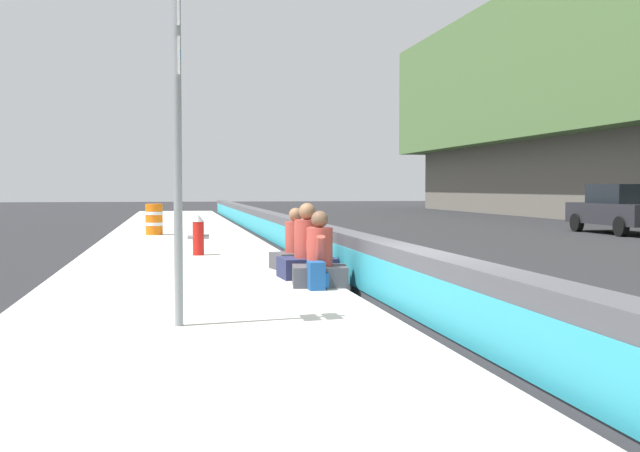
# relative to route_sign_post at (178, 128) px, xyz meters

# --- Properties ---
(ground_plane) EXTENTS (160.00, 160.00, 0.00)m
(ground_plane) POSITION_rel_route_sign_post_xyz_m (0.63, -2.83, -2.21)
(ground_plane) COLOR #232326
(ground_plane) RESTS_ON ground
(sidewalk_strip) EXTENTS (80.00, 4.40, 0.14)m
(sidewalk_strip) POSITION_rel_route_sign_post_xyz_m (0.63, -0.18, -2.14)
(sidewalk_strip) COLOR #B5B2A8
(sidewalk_strip) RESTS_ON ground_plane
(jersey_barrier) EXTENTS (76.00, 0.45, 0.85)m
(jersey_barrier) POSITION_rel_route_sign_post_xyz_m (0.63, -2.83, -1.79)
(jersey_barrier) COLOR #47474C
(jersey_barrier) RESTS_ON ground_plane
(route_sign_post) EXTENTS (0.44, 0.09, 3.60)m
(route_sign_post) POSITION_rel_route_sign_post_xyz_m (0.00, 0.00, 0.00)
(route_sign_post) COLOR gray
(route_sign_post) RESTS_ON sidewalk_strip
(fire_hydrant) EXTENTS (0.26, 0.46, 0.88)m
(fire_hydrant) POSITION_rel_route_sign_post_xyz_m (8.59, -0.49, -1.62)
(fire_hydrant) COLOR red
(fire_hydrant) RESTS_ON sidewalk_strip
(seated_person_foreground) EXTENTS (0.78, 0.88, 1.11)m
(seated_person_foreground) POSITION_rel_route_sign_post_xyz_m (2.98, -2.07, -1.72)
(seated_person_foreground) COLOR #424247
(seated_person_foreground) RESTS_ON sidewalk_strip
(seated_person_middle) EXTENTS (0.80, 0.92, 1.21)m
(seated_person_middle) POSITION_rel_route_sign_post_xyz_m (4.04, -2.07, -1.69)
(seated_person_middle) COLOR #23284C
(seated_person_middle) RESTS_ON sidewalk_strip
(seated_person_rear) EXTENTS (0.82, 0.91, 1.09)m
(seated_person_rear) POSITION_rel_route_sign_post_xyz_m (5.41, -2.10, -1.73)
(seated_person_rear) COLOR #424247
(seated_person_rear) RESTS_ON sidewalk_strip
(backpack) EXTENTS (0.32, 0.28, 0.40)m
(backpack) POSITION_rel_route_sign_post_xyz_m (2.57, -1.95, -1.88)
(backpack) COLOR navy
(backpack) RESTS_ON sidewalk_strip
(construction_barrel) EXTENTS (0.54, 0.54, 0.95)m
(construction_barrel) POSITION_rel_route_sign_post_xyz_m (16.15, 0.60, -1.59)
(construction_barrel) COLOR orange
(construction_barrel) RESTS_ON sidewalk_strip
(parked_car_fourth) EXTENTS (4.53, 2.00, 1.71)m
(parked_car_fourth) POSITION_rel_route_sign_post_xyz_m (16.04, -15.16, -1.35)
(parked_car_fourth) COLOR #28282D
(parked_car_fourth) RESTS_ON ground_plane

